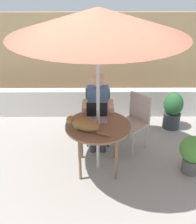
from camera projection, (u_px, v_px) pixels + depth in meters
ground_plane at (98, 167)px, 4.25m from camera, size 14.00×14.00×0.00m
fence_back at (97, 58)px, 5.99m from camera, size 5.87×0.08×1.88m
planter_wall_low at (97, 102)px, 5.62m from camera, size 5.29×0.20×0.54m
patio_table at (98, 129)px, 3.94m from camera, size 0.91×0.91×0.74m
patio_umbrella at (98, 22)px, 3.26m from camera, size 2.15×2.15×2.29m
chair_occupied at (98, 111)px, 4.71m from camera, size 0.40×0.40×0.91m
chair_empty at (136, 117)px, 4.52m from camera, size 0.57×0.57×0.91m
person_seated at (98, 106)px, 4.49m from camera, size 0.48×0.48×1.25m
laptop at (97, 114)px, 4.04m from camera, size 0.30×0.26×0.21m
cat at (84, 124)px, 3.75m from camera, size 0.60×0.36×0.17m
potted_plant_near_fence at (173, 110)px, 5.13m from camera, size 0.35×0.35×0.70m
potted_plant_by_chair at (193, 153)px, 4.02m from camera, size 0.39×0.39×0.59m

